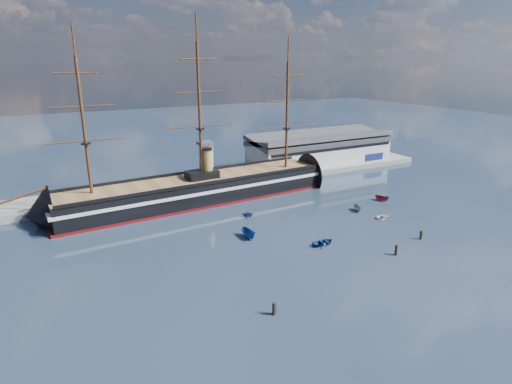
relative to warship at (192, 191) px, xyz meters
name	(u,v)px	position (x,y,z in m)	size (l,w,h in m)	color
ground	(240,218)	(7.39, -20.00, -4.04)	(600.00, 600.00, 0.00)	#1A2737
quay	(221,183)	(17.39, 16.00, -4.04)	(180.00, 18.00, 2.00)	slate
warehouse	(320,149)	(65.39, 20.00, 3.95)	(63.00, 21.00, 11.60)	#B7BABC
quay_tower	(206,162)	(10.39, 13.00, 5.72)	(5.00, 5.00, 15.00)	silver
warship	(192,191)	(0.00, 0.00, 0.00)	(113.31, 21.28, 53.94)	black
motorboat_a	(249,238)	(3.05, -34.18, -4.04)	(7.12, 2.61, 2.85)	navy
motorboat_b	(323,245)	(17.73, -46.93, -4.04)	(3.73, 1.49, 1.74)	navy
motorboat_c	(357,211)	(42.00, -31.74, -4.04)	(5.28, 1.94, 2.11)	slate
motorboat_d	(248,217)	(10.01, -20.20, -4.04)	(5.93, 2.57, 2.17)	navy
motorboat_e	(384,218)	(44.72, -40.34, -4.04)	(3.13, 1.25, 1.46)	silver
motorboat_f	(382,201)	(55.83, -27.84, -4.04)	(5.55, 2.03, 2.22)	maroon
piling_near_left	(274,315)	(-9.04, -67.66, -4.04)	(0.64, 0.64, 3.18)	black
piling_near_right	(396,255)	(29.26, -60.01, -4.04)	(0.64, 0.64, 3.38)	black
piling_far_right	(420,239)	(41.98, -56.17, -4.04)	(0.64, 0.64, 3.06)	black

